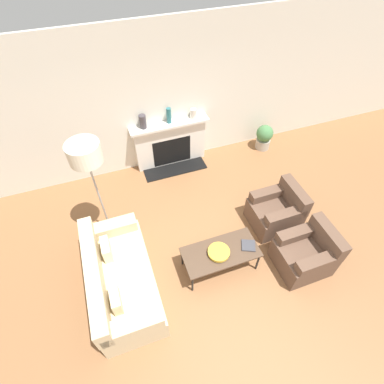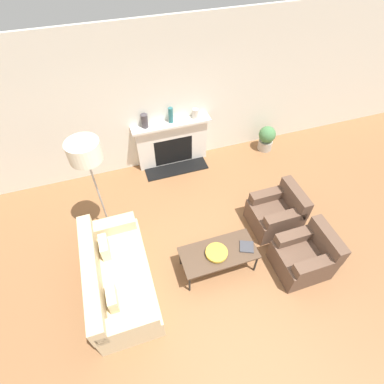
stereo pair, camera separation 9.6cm
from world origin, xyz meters
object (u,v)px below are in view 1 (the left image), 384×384
(couch, at_px, (119,280))
(coffee_table, at_px, (221,253))
(floor_lamp, at_px, (87,159))
(potted_plant, at_px, (264,137))
(mantel_vase_center_right, at_px, (193,113))
(bowl, at_px, (219,252))
(armchair_near, at_px, (306,253))
(mantel_vase_center_left, at_px, (169,116))
(armchair_far, at_px, (277,211))
(fireplace, at_px, (171,144))
(mantel_vase_left, at_px, (143,122))
(book, at_px, (248,246))

(couch, distance_m, coffee_table, 1.57)
(floor_lamp, height_order, potted_plant, floor_lamp)
(mantel_vase_center_right, bearing_deg, bowl, -101.82)
(armchair_near, relative_size, mantel_vase_center_left, 2.56)
(armchair_far, bearing_deg, coffee_table, -69.23)
(armchair_far, xyz_separation_m, coffee_table, (-1.30, -0.49, 0.10))
(fireplace, relative_size, mantel_vase_left, 5.86)
(coffee_table, relative_size, floor_lamp, 0.61)
(fireplace, distance_m, mantel_vase_left, 0.84)
(armchair_far, xyz_separation_m, bowl, (-1.35, -0.51, 0.18))
(armchair_near, bearing_deg, book, -112.98)
(armchair_near, relative_size, coffee_table, 0.69)
(floor_lamp, xyz_separation_m, potted_plant, (3.71, 1.14, -1.37))
(bowl, height_order, floor_lamp, floor_lamp)
(floor_lamp, bearing_deg, bowl, -41.96)
(couch, relative_size, mantel_vase_center_right, 9.43)
(mantel_vase_center_right, bearing_deg, mantel_vase_center_left, 180.00)
(armchair_near, bearing_deg, floor_lamp, -121.53)
(couch, bearing_deg, mantel_vase_left, -22.42)
(armchair_near, height_order, bowl, armchair_near)
(book, height_order, mantel_vase_left, mantel_vase_left)
(fireplace, bearing_deg, mantel_vase_center_right, 1.73)
(floor_lamp, bearing_deg, coffee_table, -40.72)
(coffee_table, relative_size, mantel_vase_center_left, 3.73)
(potted_plant, bearing_deg, mantel_vase_center_left, 173.25)
(bowl, bearing_deg, armchair_near, -16.31)
(mantel_vase_center_left, bearing_deg, mantel_vase_center_right, 0.00)
(couch, height_order, mantel_vase_left, mantel_vase_left)
(armchair_near, distance_m, book, 0.94)
(book, height_order, mantel_vase_center_right, mantel_vase_center_right)
(mantel_vase_left, bearing_deg, armchair_near, -60.34)
(couch, relative_size, mantel_vase_center_left, 5.75)
(bowl, height_order, mantel_vase_center_right, mantel_vase_center_right)
(couch, xyz_separation_m, mantel_vase_center_right, (2.10, 2.60, 0.80))
(mantel_vase_center_left, xyz_separation_m, mantel_vase_center_right, (0.50, 0.00, -0.06))
(armchair_near, bearing_deg, mantel_vase_center_right, -166.23)
(couch, bearing_deg, potted_plant, -57.70)
(couch, distance_m, armchair_near, 2.92)
(floor_lamp, xyz_separation_m, mantel_vase_center_right, (2.09, 1.39, -0.57))
(couch, xyz_separation_m, mantel_vase_left, (1.07, 2.60, 0.84))
(mantel_vase_left, relative_size, mantel_vase_center_right, 1.42)
(couch, distance_m, potted_plant, 4.40)
(potted_plant, bearing_deg, fireplace, 173.69)
(armchair_far, bearing_deg, couch, -82.92)
(book, bearing_deg, potted_plant, 80.12)
(book, relative_size, potted_plant, 0.47)
(fireplace, distance_m, armchair_near, 3.39)
(floor_lamp, distance_m, mantel_vase_center_right, 2.58)
(coffee_table, bearing_deg, mantel_vase_left, 100.17)
(fireplace, height_order, bowl, fireplace)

